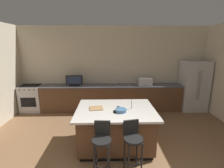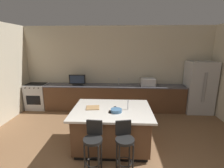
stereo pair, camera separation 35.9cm
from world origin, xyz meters
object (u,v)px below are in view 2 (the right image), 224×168
object	(u,v)px
tv_monitor	(77,80)
kitchen_island	(112,127)
fruit_bowl	(116,111)
cell_phone	(110,112)
bar_stool_right	(124,144)
microwave	(148,82)
cutting_board	(93,108)
tv_remote	(116,108)
bar_stool_left	(93,144)
refrigerator	(199,87)
range_oven	(37,96)

from	to	relation	value
tv_monitor	kitchen_island	bearing A→B (deg)	-58.48
fruit_bowl	cell_phone	world-z (taller)	fruit_bowl
tv_monitor	cell_phone	size ratio (longest dim) A/B	3.84
bar_stool_right	fruit_bowl	bearing A→B (deg)	92.41
tv_monitor	fruit_bowl	distance (m)	2.77
microwave	bar_stool_right	size ratio (longest dim) A/B	0.48
microwave	cutting_board	size ratio (longest dim) A/B	1.62
fruit_bowl	tv_remote	xyz separation A→B (m)	(-0.01, 0.21, -0.02)
bar_stool_left	cell_phone	size ratio (longest dim) A/B	6.74
cell_phone	tv_remote	distance (m)	0.24
refrigerator	bar_stool_left	xyz separation A→B (m)	(-3.19, -3.08, -0.29)
range_oven	bar_stool_left	world-z (taller)	bar_stool_left
cutting_board	cell_phone	bearing A→B (deg)	-26.53
refrigerator	tv_remote	world-z (taller)	refrigerator
fruit_bowl	tv_remote	distance (m)	0.22
bar_stool_right	bar_stool_left	bearing A→B (deg)	173.18
bar_stool_right	fruit_bowl	world-z (taller)	bar_stool_right
bar_stool_left	tv_remote	size ratio (longest dim) A/B	5.95
bar_stool_left	fruit_bowl	bearing A→B (deg)	65.67
tv_monitor	bar_stool_left	world-z (taller)	tv_monitor
tv_monitor	tv_remote	size ratio (longest dim) A/B	3.39
tv_monitor	cell_phone	world-z (taller)	tv_monitor
kitchen_island	microwave	xyz separation A→B (m)	(1.15, 2.24, 0.59)
fruit_bowl	tv_monitor	bearing A→B (deg)	121.59
tv_remote	bar_stool_right	bearing A→B (deg)	-99.23
cutting_board	microwave	bearing A→B (deg)	54.15
tv_monitor	microwave	bearing A→B (deg)	1.19
cell_phone	bar_stool_right	bearing A→B (deg)	-65.61
microwave	refrigerator	bearing A→B (deg)	-1.42
bar_stool_left	tv_remote	world-z (taller)	bar_stool_left
kitchen_island	cell_phone	size ratio (longest dim) A/B	11.74
cutting_board	fruit_bowl	bearing A→B (deg)	-20.73
microwave	cell_phone	size ratio (longest dim) A/B	3.20
microwave	tv_monitor	bearing A→B (deg)	-178.81
refrigerator	cell_phone	xyz separation A→B (m)	(-2.93, -2.36, 0.03)
fruit_bowl	bar_stool_right	bearing A→B (deg)	-76.11
microwave	cutting_board	distance (m)	2.72
bar_stool_right	refrigerator	bearing A→B (deg)	37.49
range_oven	cell_phone	world-z (taller)	range_oven
tv_remote	cell_phone	bearing A→B (deg)	-138.05
tv_remote	cutting_board	distance (m)	0.53
bar_stool_right	cell_phone	bearing A→B (deg)	102.11
kitchen_island	bar_stool_left	bearing A→B (deg)	-107.92
bar_stool_left	cutting_board	world-z (taller)	bar_stool_left
kitchen_island	tv_remote	distance (m)	0.47
refrigerator	range_oven	distance (m)	5.82
kitchen_island	microwave	distance (m)	2.59
refrigerator	cutting_board	size ratio (longest dim) A/B	6.04
bar_stool_left	microwave	bearing A→B (deg)	69.45
kitchen_island	fruit_bowl	xyz separation A→B (m)	(0.10, -0.16, 0.49)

